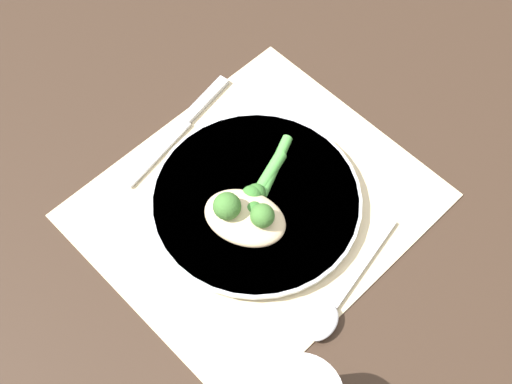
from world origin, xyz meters
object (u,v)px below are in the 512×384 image
Objects in this scene: plate at (256,201)px; spoon at (332,307)px; broccoli_stalk_left at (262,186)px; chicken_fillet at (245,218)px; knife at (178,128)px; broccoli_stalk_rear at (253,202)px.

plate reaches higher than spoon.
broccoli_stalk_left reaches higher than spoon.
spoon is (0.00, -0.14, -0.02)m from chicken_fillet.
spoon reaches higher than knife.
plate reaches higher than knife.
broccoli_stalk_left is 0.60× the size of spoon.
spoon is at bearing 139.87° from broccoli_stalk_left.
broccoli_stalk_rear is at bearing 87.35° from broccoli_stalk_left.
broccoli_stalk_rear is at bearing -18.53° from spoon.
knife is at bearing -17.59° from spoon.
broccoli_stalk_left is at bearing -26.29° from spoon.
spoon is at bearing 153.66° from broccoli_stalk_rear.
broccoli_stalk_rear is 0.03m from broccoli_stalk_left.
knife is at bearing 76.58° from chicken_fillet.
chicken_fillet reaches higher than plate.
chicken_fillet is at bearing 88.50° from broccoli_stalk_left.
chicken_fillet is 0.14m from spoon.
plate is 0.16m from spoon.
broccoli_stalk_left is (0.01, 0.00, 0.02)m from plate.
plate is 0.04m from chicken_fillet.
broccoli_stalk_rear is (-0.01, -0.01, 0.02)m from plate.
broccoli_stalk_rear reaches higher than knife.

